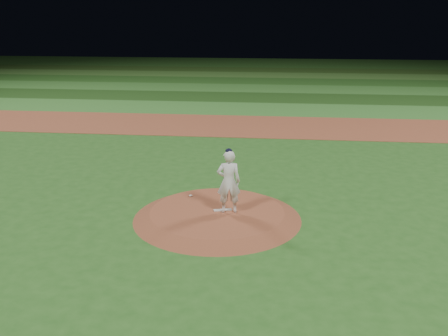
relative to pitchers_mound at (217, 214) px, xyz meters
The scene contains 12 objects.
ground 0.12m from the pitchers_mound, ahead, with size 120.00×120.00×0.00m, color #24551B.
infield_dirt_band 14.00m from the pitchers_mound, 90.00° to the left, with size 70.00×6.00×0.02m, color brown.
outfield_stripe_0 19.50m from the pitchers_mound, 90.00° to the left, with size 70.00×5.00×0.02m, color #307028.
outfield_stripe_1 24.50m from the pitchers_mound, 90.00° to the left, with size 70.00×5.00×0.02m, color #1B4014.
outfield_stripe_2 29.50m from the pitchers_mound, 90.00° to the left, with size 70.00×5.00×0.02m, color #2F6A26.
outfield_stripe_3 34.50m from the pitchers_mound, 90.00° to the left, with size 70.00×5.00×0.02m, color #204E19.
outfield_stripe_4 39.50m from the pitchers_mound, 90.00° to the left, with size 70.00×5.00×0.02m, color #376926.
outfield_stripe_5 44.50m from the pitchers_mound, 90.00° to the left, with size 70.00×5.00×0.02m, color #244716.
pitchers_mound is the anchor object (origin of this frame).
pitching_rubber 0.23m from the pitchers_mound, 18.83° to the left, with size 0.60×0.15×0.03m, color beige.
rosin_bag 1.64m from the pitchers_mound, 132.03° to the left, with size 0.12×0.12×0.07m, color silver.
pitcher_on_mound 1.24m from the pitchers_mound, ahead, with size 0.83×0.62×2.14m.
Camera 1 is at (1.90, -15.04, 6.46)m, focal length 40.00 mm.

